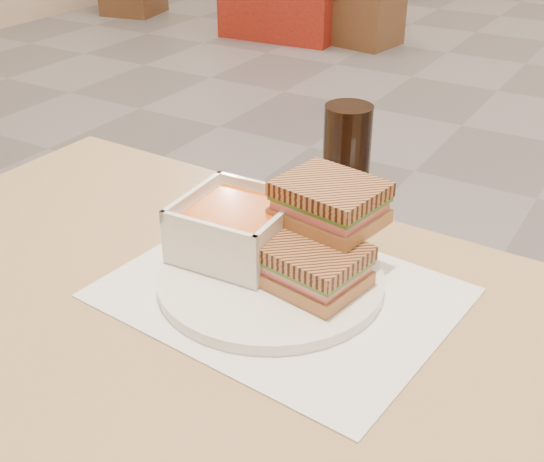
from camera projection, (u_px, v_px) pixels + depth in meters
The scene contains 8 objects.
main_table at pixel (260, 436), 0.79m from camera, with size 1.22×0.73×0.75m.
tray_liner at pixel (280, 293), 0.83m from camera, with size 0.41×0.34×0.00m.
plate at pixel (271, 280), 0.84m from camera, with size 0.27×0.27×0.01m.
soup_bowl at pixel (236, 230), 0.87m from camera, with size 0.14×0.14×0.07m.
panini_lower at pixel (313, 265), 0.81m from camera, with size 0.13×0.11×0.05m.
panini_upper at pixel (330, 202), 0.83m from camera, with size 0.13×0.12×0.05m.
cola_glass at pixel (347, 155), 1.01m from camera, with size 0.07×0.07×0.15m.
bg_chair_0r at pixel (368, 13), 4.64m from camera, with size 0.42×0.42×0.42m.
Camera 1 is at (0.38, -2.61, 1.22)m, focal length 46.40 mm.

